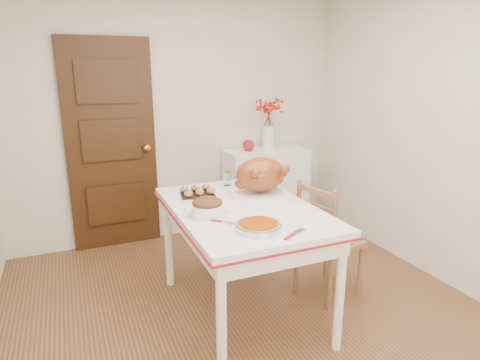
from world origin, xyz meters
name	(u,v)px	position (x,y,z in m)	size (l,w,h in m)	color
floor	(263,336)	(0.00, 0.00, 0.00)	(3.50, 4.00, 0.00)	#542E18
wall_back	(179,120)	(0.00, 2.00, 1.25)	(3.50, 0.00, 2.50)	beige
wall_right	(470,138)	(1.75, 0.00, 1.25)	(0.00, 4.00, 2.50)	beige
door_back	(111,146)	(-0.70, 1.97, 1.03)	(0.85, 0.06, 2.06)	black
sideboard	(266,189)	(0.91, 1.78, 0.45)	(0.91, 0.40, 0.91)	white
kitchen_table	(243,261)	(-0.01, 0.31, 0.42)	(0.96, 1.40, 0.84)	white
chair_oak	(330,239)	(0.73, 0.30, 0.47)	(0.42, 0.42, 0.94)	brown
berry_vase	(268,125)	(0.93, 1.78, 1.17)	(0.28, 0.28, 0.53)	white
apple	(248,145)	(0.69, 1.78, 0.97)	(0.13, 0.13, 0.13)	#A61318
turkey_platter	(260,177)	(0.22, 0.52, 0.98)	(0.45, 0.36, 0.29)	#984116
pumpkin_pie	(258,225)	(-0.10, -0.11, 0.87)	(0.28, 0.28, 0.06)	#922E00
stuffing_dish	(207,207)	(-0.29, 0.25, 0.89)	(0.30, 0.23, 0.11)	brown
rolls_tray	(197,191)	(-0.22, 0.69, 0.87)	(0.25, 0.19, 0.07)	#C3723B
pie_server	(294,234)	(0.06, -0.26, 0.84)	(0.21, 0.06, 0.01)	silver
carving_knife	(227,222)	(-0.23, 0.07, 0.84)	(0.23, 0.05, 0.01)	silver
drinking_glass	(227,179)	(0.09, 0.86, 0.89)	(0.06, 0.06, 0.11)	white
shaker_pair	(256,179)	(0.32, 0.80, 0.89)	(0.10, 0.04, 0.10)	white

